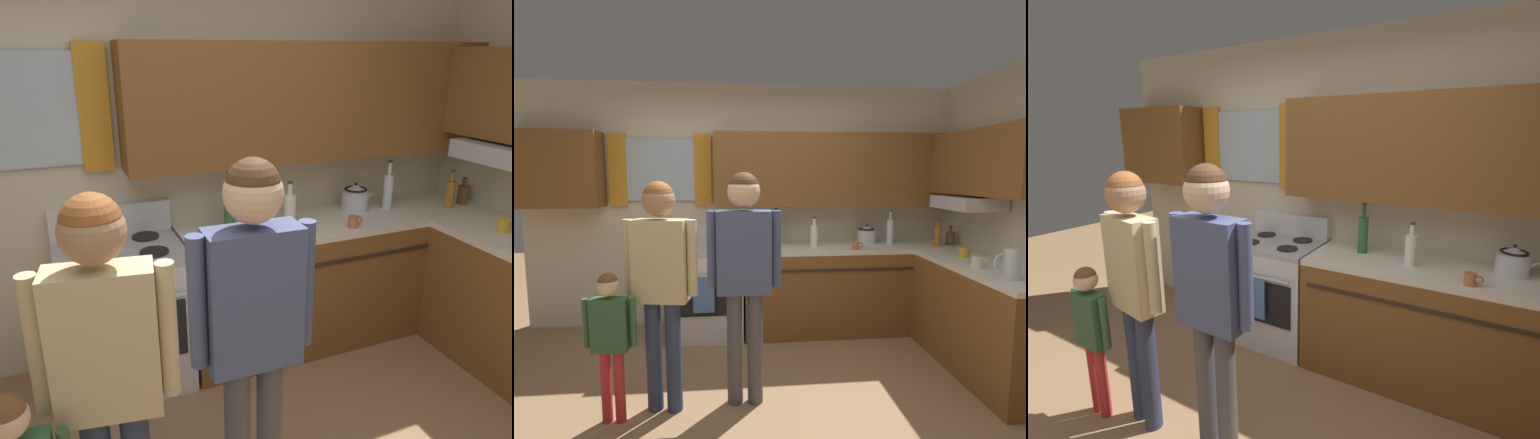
# 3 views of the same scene
# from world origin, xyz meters

# --- Properties ---
(back_wall_unit) EXTENTS (4.60, 0.42, 2.60)m
(back_wall_unit) POSITION_xyz_m (0.10, 1.81, 1.47)
(back_wall_unit) COLOR beige
(back_wall_unit) RESTS_ON ground
(kitchen_counter_run) EXTENTS (2.29, 1.98, 0.90)m
(kitchen_counter_run) POSITION_xyz_m (1.46, 1.17, 0.45)
(kitchen_counter_run) COLOR brown
(kitchen_counter_run) RESTS_ON ground
(stove_oven) EXTENTS (0.75, 0.67, 1.10)m
(stove_oven) POSITION_xyz_m (-0.39, 1.54, 0.47)
(stove_oven) COLOR silver
(stove_oven) RESTS_ON ground
(bottle_milk_white) EXTENTS (0.08, 0.08, 0.31)m
(bottle_milk_white) POSITION_xyz_m (0.73, 1.51, 1.02)
(bottle_milk_white) COLOR white
(bottle_milk_white) RESTS_ON kitchen_counter_run
(bottle_oil_amber) EXTENTS (0.06, 0.06, 0.29)m
(bottle_oil_amber) POSITION_xyz_m (2.03, 1.43, 1.01)
(bottle_oil_amber) COLOR #B27223
(bottle_oil_amber) RESTS_ON kitchen_counter_run
(bottle_squat_brown) EXTENTS (0.08, 0.08, 0.21)m
(bottle_squat_brown) POSITION_xyz_m (2.19, 1.47, 0.98)
(bottle_squat_brown) COLOR brown
(bottle_squat_brown) RESTS_ON kitchen_counter_run
(bottle_wine_green) EXTENTS (0.08, 0.08, 0.39)m
(bottle_wine_green) POSITION_xyz_m (0.35, 1.63, 1.05)
(bottle_wine_green) COLOR #2D6633
(bottle_wine_green) RESTS_ON kitchen_counter_run
(bottle_tall_clear) EXTENTS (0.07, 0.07, 0.37)m
(bottle_tall_clear) POSITION_xyz_m (1.58, 1.58, 1.04)
(bottle_tall_clear) COLOR silver
(bottle_tall_clear) RESTS_ON kitchen_counter_run
(mug_mustard_yellow) EXTENTS (0.12, 0.08, 0.09)m
(mug_mustard_yellow) POSITION_xyz_m (1.97, 0.88, 0.95)
(mug_mustard_yellow) COLOR gold
(mug_mustard_yellow) RESTS_ON kitchen_counter_run
(cup_terracotta) EXTENTS (0.11, 0.07, 0.08)m
(cup_terracotta) POSITION_xyz_m (1.12, 1.33, 0.94)
(cup_terracotta) COLOR #B76642
(cup_terracotta) RESTS_ON kitchen_counter_run
(stovetop_kettle) EXTENTS (0.27, 0.20, 0.21)m
(stovetop_kettle) POSITION_xyz_m (1.35, 1.66, 1.00)
(stovetop_kettle) COLOR silver
(stovetop_kettle) RESTS_ON kitchen_counter_run
(adult_holding_child) EXTENTS (0.49, 0.22, 1.60)m
(adult_holding_child) POSITION_xyz_m (-0.59, 0.27, 1.01)
(adult_holding_child) COLOR #2D3856
(adult_holding_child) RESTS_ON ground
(adult_in_plaid) EXTENTS (0.52, 0.22, 1.66)m
(adult_in_plaid) POSITION_xyz_m (-0.03, 0.30, 1.05)
(adult_in_plaid) COLOR #4C4C51
(adult_in_plaid) RESTS_ON ground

